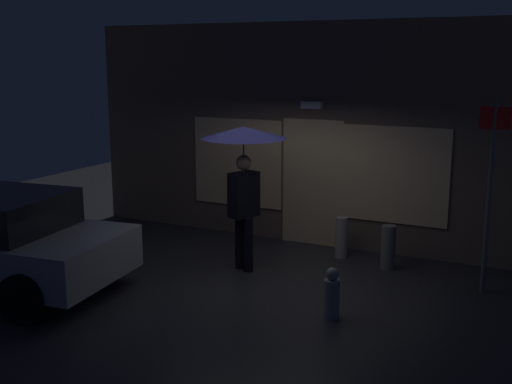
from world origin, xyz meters
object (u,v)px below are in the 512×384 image
street_sign_post (490,186)px  sidewalk_bollard_2 (388,247)px  person_with_umbrella (244,155)px  sidewalk_bollard (341,237)px  fire_hydrant (332,295)px

street_sign_post → sidewalk_bollard_2: (-1.46, 0.41, -1.17)m
street_sign_post → sidewalk_bollard_2: 1.92m
person_with_umbrella → sidewalk_bollard_2: size_ratio=3.21×
sidewalk_bollard_2 → sidewalk_bollard: bearing=164.4°
sidewalk_bollard → fire_hydrant: size_ratio=1.02×
person_with_umbrella → sidewalk_bollard_2: person_with_umbrella is taller
sidewalk_bollard → sidewalk_bollard_2: bearing=-15.6°
person_with_umbrella → sidewalk_bollard: 2.25m
sidewalk_bollard_2 → fire_hydrant: (-0.13, -2.20, -0.04)m
street_sign_post → sidewalk_bollard_2: street_sign_post is taller
fire_hydrant → person_with_umbrella: bearing=147.8°
person_with_umbrella → sidewalk_bollard: bearing=159.4°
sidewalk_bollard → sidewalk_bollard_2: 0.87m
street_sign_post → fire_hydrant: size_ratio=4.05×
fire_hydrant → sidewalk_bollard_2: bearing=86.6°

